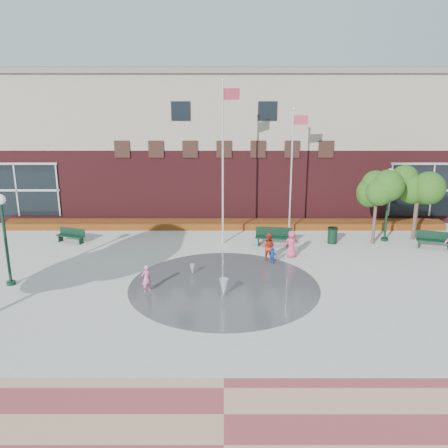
{
  "coord_description": "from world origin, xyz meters",
  "views": [
    {
      "loc": [
        0.01,
        -18.22,
        9.48
      ],
      "look_at": [
        0.0,
        4.0,
        2.6
      ],
      "focal_mm": 42.0,
      "sensor_mm": 36.0,
      "label": 1
    }
  ],
  "objects_px": {
    "flagpole_right": "(292,166)",
    "bench_left": "(71,238)",
    "child_splash": "(147,279)",
    "flagpole_left": "(224,155)",
    "trash_can": "(332,235)"
  },
  "relations": [
    {
      "from": "flagpole_right",
      "to": "bench_left",
      "type": "bearing_deg",
      "value": -178.69
    },
    {
      "from": "flagpole_right",
      "to": "bench_left",
      "type": "xyz_separation_m",
      "value": [
        -12.15,
        -1.29,
        -3.75
      ]
    },
    {
      "from": "flagpole_right",
      "to": "child_splash",
      "type": "xyz_separation_m",
      "value": [
        -7.07,
        -7.76,
        -3.39
      ]
    },
    {
      "from": "flagpole_left",
      "to": "trash_can",
      "type": "bearing_deg",
      "value": -23.78
    },
    {
      "from": "bench_left",
      "to": "trash_can",
      "type": "bearing_deg",
      "value": 18.65
    },
    {
      "from": "trash_can",
      "to": "flagpole_left",
      "type": "bearing_deg",
      "value": -180.0
    },
    {
      "from": "flagpole_right",
      "to": "bench_left",
      "type": "relative_size",
      "value": 4.38
    },
    {
      "from": "trash_can",
      "to": "bench_left",
      "type": "bearing_deg",
      "value": 179.53
    },
    {
      "from": "flagpole_left",
      "to": "bench_left",
      "type": "bearing_deg",
      "value": 155.41
    },
    {
      "from": "flagpole_left",
      "to": "child_splash",
      "type": "bearing_deg",
      "value": -141.2
    },
    {
      "from": "flagpole_left",
      "to": "flagpole_right",
      "type": "relative_size",
      "value": 1.21
    },
    {
      "from": "bench_left",
      "to": "child_splash",
      "type": "xyz_separation_m",
      "value": [
        5.08,
        -6.47,
        0.36
      ]
    },
    {
      "from": "trash_can",
      "to": "child_splash",
      "type": "height_order",
      "value": "child_splash"
    },
    {
      "from": "flagpole_right",
      "to": "child_splash",
      "type": "relative_size",
      "value": 5.79
    },
    {
      "from": "trash_can",
      "to": "child_splash",
      "type": "xyz_separation_m",
      "value": [
        -9.22,
        -6.35,
        0.16
      ]
    }
  ]
}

